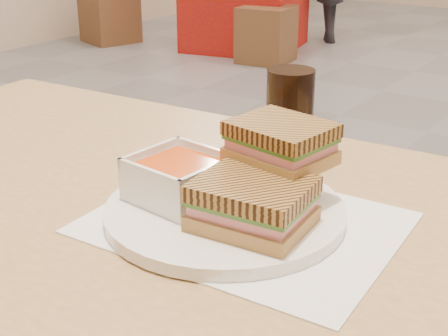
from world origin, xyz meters
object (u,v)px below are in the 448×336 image
Objects in this scene: soup_bowl at (179,180)px; panini_lower at (253,204)px; cola_glass at (289,119)px; bg_chair_0r at (266,34)px; plate at (225,211)px; main_table at (146,263)px; bg_table_0 at (246,2)px; bg_chair_0l at (110,16)px.

panini_lower is (0.12, -0.01, 0.00)m from soup_bowl.
panini_lower is 0.23m from cola_glass.
plate is at bearing -59.82° from bg_chair_0r.
main_table reaches higher than bg_table_0.
soup_bowl reaches higher than bg_table_0.
panini_lower is at bearing -5.58° from soup_bowl.
main_table is at bearing -121.94° from cola_glass.
cola_glass reaches higher than bg_chair_0l.
plate is 0.07m from panini_lower.
main_table is at bearing -59.06° from bg_table_0.
plate is at bearing -57.57° from bg_table_0.
bg_chair_0l is at bearing 136.44° from panini_lower.
bg_chair_0r is at bearing 120.18° from plate.
cola_glass is (-0.02, 0.20, 0.06)m from plate.
cola_glass is (0.12, 0.19, 0.19)m from main_table.
bg_chair_0l is (-3.61, 3.43, -0.57)m from panini_lower.
bg_chair_0l is at bearing -175.40° from bg_chair_0r.
plate is 4.95m from bg_chair_0l.
panini_lower is 0.27× the size of bg_chair_0l.
panini_lower reaches higher than bg_table_0.
panini_lower is at bearing -43.56° from bg_chair_0l.
bg_table_0 is at bearing 121.70° from soup_bowl.
panini_lower is 4.17m from bg_chair_0r.
panini_lower is 4.66m from bg_table_0.
panini_lower reaches higher than bg_chair_0r.
cola_glass is 0.15× the size of bg_table_0.
bg_chair_0r is at bearing 118.45° from main_table.
cola_glass is 3.95m from bg_chair_0r.
cola_glass is at bearing 95.77° from plate.
soup_bowl is at bearing -58.30° from bg_table_0.
main_table is 4.52m from bg_table_0.
cola_glass reaches higher than bg_table_0.
main_table is 0.25m from panini_lower.
bg_table_0 is at bearing 139.75° from bg_chair_0r.
soup_bowl and panini_lower have the same top height.
bg_chair_0l is at bearing -156.65° from bg_table_0.
bg_table_0 reaches higher than bg_chair_0l.
bg_table_0 is (-2.40, 3.89, -0.42)m from soup_bowl.
soup_bowl reaches higher than bg_chair_0l.
bg_chair_0l is (-3.49, 3.42, -0.57)m from soup_bowl.
bg_table_0 is at bearing 120.94° from main_table.
bg_table_0 reaches higher than bg_chair_0r.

